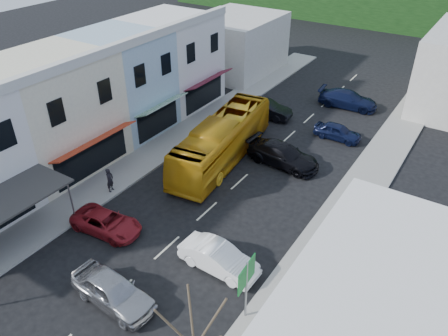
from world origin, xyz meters
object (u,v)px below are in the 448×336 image
car_silver (113,292)px  direction_sign (246,291)px  bus (222,142)px  car_red (106,221)px  car_white (219,259)px  traffic_signal (419,72)px  pedestrian_left (110,180)px

car_silver → direction_sign: direction_sign is taller
bus → car_red: bearing=-104.1°
bus → car_white: (6.03, -9.58, -0.85)m
car_red → traffic_signal: (10.49, 31.53, 1.59)m
bus → traffic_signal: 22.86m
pedestrian_left → direction_sign: 13.40m
car_white → pedestrian_left: pedestrian_left is taller
car_white → direction_sign: direction_sign is taller
car_white → traffic_signal: (3.17, 30.49, 1.59)m
direction_sign → traffic_signal: 32.48m
car_white → car_red: size_ratio=0.96×
car_white → bus: bearing=33.5°
direction_sign → pedestrian_left: bearing=159.1°
car_white → direction_sign: (2.82, -1.99, 1.10)m
bus → traffic_signal: size_ratio=2.53×
car_red → pedestrian_left: bearing=36.6°
car_silver → traffic_signal: traffic_signal is taller
bus → car_red: 10.73m
car_red → direction_sign: size_ratio=1.28×
bus → pedestrian_left: size_ratio=6.82×
car_silver → car_white: 5.62m
bus → car_red: (-1.29, -10.62, -0.85)m
pedestrian_left → direction_sign: bearing=-121.4°
car_silver → car_red: 5.60m
bus → pedestrian_left: bus is taller
car_white → pedestrian_left: bearing=80.4°
bus → car_silver: 14.61m
car_silver → car_red: bearing=52.5°
traffic_signal → car_silver: bearing=88.0°
bus → car_red: size_ratio=2.52×
direction_sign → car_silver: bearing=-159.2°
car_silver → car_red: size_ratio=0.96×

